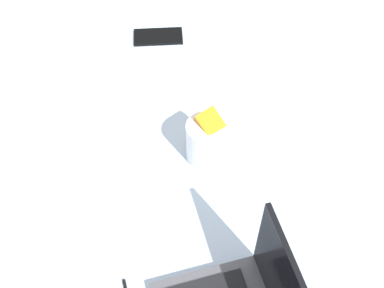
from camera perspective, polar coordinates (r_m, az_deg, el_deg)
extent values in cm
cube|color=silver|center=(140.96, -5.10, 3.47)|extent=(180.00, 140.00, 18.00)
cylinder|color=silver|center=(116.07, 1.51, 0.30)|extent=(9.00, 9.00, 11.00)
cube|color=yellow|center=(118.73, 1.17, 0.75)|extent=(7.75, 7.10, 7.41)
cube|color=orange|center=(114.31, 1.41, 0.73)|extent=(7.02, 6.29, 5.65)
cube|color=orange|center=(112.56, 2.03, 2.42)|extent=(7.99, 7.71, 5.63)
cube|color=black|center=(148.97, -3.91, 12.04)|extent=(9.36, 15.05, 0.80)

